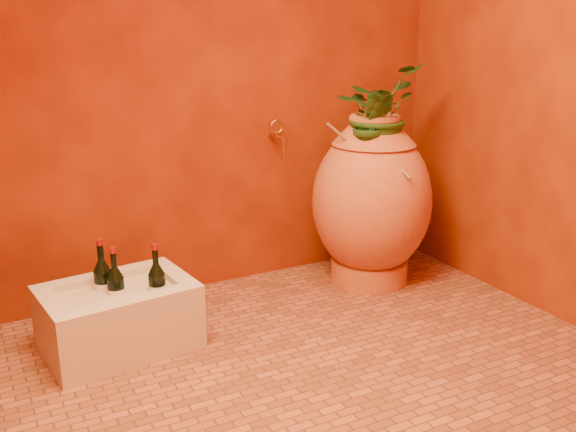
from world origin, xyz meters
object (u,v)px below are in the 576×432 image
stone_basin (119,318)px  wine_bottle_a (116,291)px  wine_bottle_c (157,288)px  wine_bottle_b (103,285)px  amphora (372,200)px  wall_tap (278,136)px

stone_basin → wine_bottle_a: (-0.00, -0.01, 0.13)m
wine_bottle_c → wine_bottle_b: bearing=148.3°
amphora → wine_bottle_c: size_ratio=2.95×
amphora → wall_tap: (-0.42, 0.26, 0.34)m
wine_bottle_b → wall_tap: bearing=17.9°
wine_bottle_a → wine_bottle_b: bearing=115.0°
wine_bottle_b → stone_basin: bearing=-59.7°
stone_basin → wine_bottle_c: wine_bottle_c is taller
stone_basin → wine_bottle_c: bearing=-19.0°
wine_bottle_b → wall_tap: wall_tap is taller
amphora → wall_tap: bearing=148.4°
stone_basin → wine_bottle_b: bearing=120.3°
wall_tap → wine_bottle_a: bearing=-157.5°
wall_tap → wine_bottle_b: bearing=-162.1°
stone_basin → wine_bottle_a: bearing=-109.8°
wine_bottle_c → wine_bottle_a: bearing=164.4°
stone_basin → wall_tap: 1.23m
wine_bottle_a → amphora: bearing=5.9°
wine_bottle_a → wall_tap: wall_tap is taller
wine_bottle_b → amphora: bearing=2.6°
wine_bottle_c → amphora: bearing=8.8°
amphora → wine_bottle_b: size_ratio=2.80×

